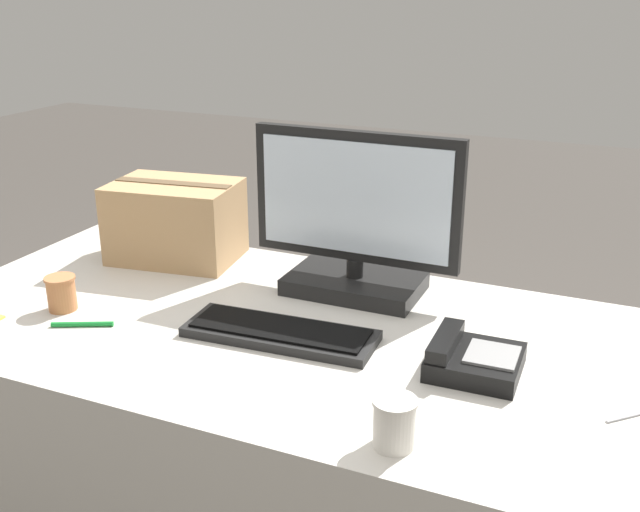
{
  "coord_description": "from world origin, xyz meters",
  "views": [
    {
      "loc": [
        0.73,
        -1.43,
        1.5
      ],
      "look_at": [
        0.06,
        0.1,
        0.87
      ],
      "focal_mm": 42.0,
      "sensor_mm": 36.0,
      "label": 1
    }
  ],
  "objects_px": {
    "paper_cup_left": "(61,293)",
    "cardboard_box": "(176,221)",
    "paper_cup_right": "(394,423)",
    "monitor": "(355,228)",
    "keyboard": "(280,333)",
    "pen_marker": "(82,324)",
    "desk_phone": "(472,359)"
  },
  "relations": [
    {
      "from": "paper_cup_left",
      "to": "pen_marker",
      "type": "height_order",
      "value": "paper_cup_left"
    },
    {
      "from": "paper_cup_left",
      "to": "cardboard_box",
      "type": "distance_m",
      "value": 0.43
    },
    {
      "from": "keyboard",
      "to": "paper_cup_right",
      "type": "distance_m",
      "value": 0.47
    },
    {
      "from": "keyboard",
      "to": "cardboard_box",
      "type": "relative_size",
      "value": 1.18
    },
    {
      "from": "keyboard",
      "to": "desk_phone",
      "type": "height_order",
      "value": "desk_phone"
    },
    {
      "from": "keyboard",
      "to": "desk_phone",
      "type": "bearing_deg",
      "value": 0.05
    },
    {
      "from": "monitor",
      "to": "cardboard_box",
      "type": "relative_size",
      "value": 1.42
    },
    {
      "from": "desk_phone",
      "to": "paper_cup_right",
      "type": "height_order",
      "value": "paper_cup_right"
    },
    {
      "from": "keyboard",
      "to": "desk_phone",
      "type": "distance_m",
      "value": 0.44
    },
    {
      "from": "paper_cup_left",
      "to": "pen_marker",
      "type": "bearing_deg",
      "value": -28.16
    },
    {
      "from": "desk_phone",
      "to": "paper_cup_right",
      "type": "bearing_deg",
      "value": -102.69
    },
    {
      "from": "paper_cup_right",
      "to": "cardboard_box",
      "type": "xyz_separation_m",
      "value": [
        -0.88,
        0.64,
        0.07
      ]
    },
    {
      "from": "desk_phone",
      "to": "paper_cup_left",
      "type": "xyz_separation_m",
      "value": [
        -1.0,
        -0.1,
        0.02
      ]
    },
    {
      "from": "paper_cup_right",
      "to": "cardboard_box",
      "type": "distance_m",
      "value": 1.09
    },
    {
      "from": "paper_cup_left",
      "to": "cardboard_box",
      "type": "height_order",
      "value": "cardboard_box"
    },
    {
      "from": "monitor",
      "to": "pen_marker",
      "type": "relative_size",
      "value": 3.99
    },
    {
      "from": "pen_marker",
      "to": "keyboard",
      "type": "bearing_deg",
      "value": 171.04
    },
    {
      "from": "cardboard_box",
      "to": "paper_cup_left",
      "type": "bearing_deg",
      "value": -97.57
    },
    {
      "from": "monitor",
      "to": "pen_marker",
      "type": "height_order",
      "value": "monitor"
    },
    {
      "from": "desk_phone",
      "to": "pen_marker",
      "type": "xyz_separation_m",
      "value": [
        -0.89,
        -0.16,
        -0.02
      ]
    },
    {
      "from": "monitor",
      "to": "paper_cup_left",
      "type": "distance_m",
      "value": 0.75
    },
    {
      "from": "keyboard",
      "to": "pen_marker",
      "type": "xyz_separation_m",
      "value": [
        -0.46,
        -0.13,
        -0.01
      ]
    },
    {
      "from": "paper_cup_left",
      "to": "paper_cup_right",
      "type": "distance_m",
      "value": 0.96
    },
    {
      "from": "monitor",
      "to": "keyboard",
      "type": "bearing_deg",
      "value": -100.26
    },
    {
      "from": "paper_cup_right",
      "to": "cardboard_box",
      "type": "height_order",
      "value": "cardboard_box"
    },
    {
      "from": "paper_cup_left",
      "to": "paper_cup_right",
      "type": "height_order",
      "value": "paper_cup_right"
    },
    {
      "from": "keyboard",
      "to": "paper_cup_right",
      "type": "bearing_deg",
      "value": -41.91
    },
    {
      "from": "paper_cup_right",
      "to": "paper_cup_left",
      "type": "bearing_deg",
      "value": 166.82
    },
    {
      "from": "paper_cup_left",
      "to": "keyboard",
      "type": "bearing_deg",
      "value": 7.7
    },
    {
      "from": "paper_cup_left",
      "to": "cardboard_box",
      "type": "relative_size",
      "value": 0.23
    },
    {
      "from": "paper_cup_left",
      "to": "pen_marker",
      "type": "relative_size",
      "value": 0.64
    },
    {
      "from": "cardboard_box",
      "to": "pen_marker",
      "type": "distance_m",
      "value": 0.5
    }
  ]
}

